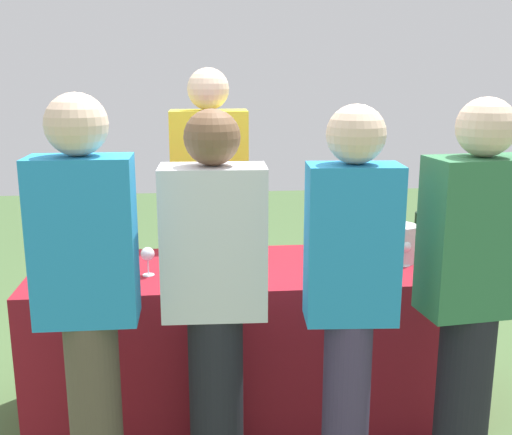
{
  "coord_description": "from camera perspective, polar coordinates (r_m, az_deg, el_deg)",
  "views": [
    {
      "loc": [
        -0.28,
        -2.9,
        1.72
      ],
      "look_at": [
        0.0,
        0.0,
        1.03
      ],
      "focal_mm": 42.98,
      "sensor_mm": 36.0,
      "label": 1
    }
  ],
  "objects": [
    {
      "name": "wine_glass_0",
      "position": [
        2.92,
        -13.76,
        -3.72
      ],
      "size": [
        0.06,
        0.06,
        0.14
      ],
      "color": "silver",
      "rests_on": "tasting_table"
    },
    {
      "name": "menu_board",
      "position": [
        4.12,
        8.65,
        -5.31
      ],
      "size": [
        0.54,
        0.09,
        0.83
      ],
      "primitive_type": "cube",
      "rotation": [
        0.0,
        0.0,
        -0.11
      ],
      "color": "white",
      "rests_on": "ground_plane"
    },
    {
      "name": "guest_1",
      "position": [
        2.45,
        -3.87,
        -7.34
      ],
      "size": [
        0.41,
        0.24,
        1.59
      ],
      "rotation": [
        0.0,
        0.0,
        -0.03
      ],
      "color": "black",
      "rests_on": "ground_plane"
    },
    {
      "name": "wine_glass_3",
      "position": [
        3.14,
        13.68,
        -2.72
      ],
      "size": [
        0.07,
        0.07,
        0.13
      ],
      "color": "silver",
      "rests_on": "tasting_table"
    },
    {
      "name": "wine_glass_2",
      "position": [
        2.87,
        -3.48,
        -3.72
      ],
      "size": [
        0.07,
        0.07,
        0.14
      ],
      "color": "silver",
      "rests_on": "tasting_table"
    },
    {
      "name": "ground_plane",
      "position": [
        3.38,
        -0.0,
        -17.21
      ],
      "size": [
        12.0,
        12.0,
        0.0
      ],
      "primitive_type": "plane",
      "color": "#476638"
    },
    {
      "name": "wine_bottle_6",
      "position": [
        3.35,
        15.07,
        -1.36
      ],
      "size": [
        0.07,
        0.07,
        0.32
      ],
      "color": "black",
      "rests_on": "tasting_table"
    },
    {
      "name": "guest_0",
      "position": [
        2.37,
        -15.37,
        -7.13
      ],
      "size": [
        0.37,
        0.22,
        1.66
      ],
      "rotation": [
        0.0,
        0.0,
        0.0
      ],
      "color": "brown",
      "rests_on": "ground_plane"
    },
    {
      "name": "ice_bucket",
      "position": [
        3.2,
        13.15,
        -2.33
      ],
      "size": [
        0.18,
        0.18,
        0.19
      ],
      "primitive_type": "cylinder",
      "color": "silver",
      "rests_on": "tasting_table"
    },
    {
      "name": "tasting_table",
      "position": [
        3.2,
        -0.0,
        -11.2
      ],
      "size": [
        2.2,
        0.73,
        0.78
      ],
      "primitive_type": "cube",
      "color": "maroon",
      "rests_on": "ground_plane"
    },
    {
      "name": "wine_bottle_2",
      "position": [
        3.19,
        -3.25,
        -1.81
      ],
      "size": [
        0.07,
        0.07,
        0.31
      ],
      "color": "black",
      "rests_on": "tasting_table"
    },
    {
      "name": "wine_bottle_4",
      "position": [
        3.24,
        7.02,
        -1.56
      ],
      "size": [
        0.07,
        0.07,
        0.31
      ],
      "color": "black",
      "rests_on": "tasting_table"
    },
    {
      "name": "wine_bottle_5",
      "position": [
        3.27,
        8.56,
        -1.41
      ],
      "size": [
        0.08,
        0.08,
        0.33
      ],
      "color": "black",
      "rests_on": "tasting_table"
    },
    {
      "name": "wine_bottle_3",
      "position": [
        3.11,
        -0.65,
        -2.09
      ],
      "size": [
        0.07,
        0.07,
        0.32
      ],
      "color": "black",
      "rests_on": "tasting_table"
    },
    {
      "name": "wine_glass_1",
      "position": [
        2.94,
        -10.05,
        -3.48
      ],
      "size": [
        0.07,
        0.07,
        0.14
      ],
      "color": "silver",
      "rests_on": "tasting_table"
    },
    {
      "name": "guest_3",
      "position": [
        2.54,
        19.44,
        -6.6
      ],
      "size": [
        0.42,
        0.26,
        1.64
      ],
      "rotation": [
        0.0,
        0.0,
        0.11
      ],
      "color": "black",
      "rests_on": "ground_plane"
    },
    {
      "name": "guest_2",
      "position": [
        2.37,
        8.75,
        -7.18
      ],
      "size": [
        0.35,
        0.22,
        1.61
      ],
      "rotation": [
        0.0,
        0.0,
        -0.07
      ],
      "color": "#3F3351",
      "rests_on": "ground_plane"
    },
    {
      "name": "wine_bottle_0",
      "position": [
        3.11,
        -13.7,
        -2.36
      ],
      "size": [
        0.07,
        0.07,
        0.33
      ],
      "color": "black",
      "rests_on": "tasting_table"
    },
    {
      "name": "wine_bottle_1",
      "position": [
        3.15,
        -5.07,
        -2.08
      ],
      "size": [
        0.08,
        0.08,
        0.3
      ],
      "color": "black",
      "rests_on": "tasting_table"
    },
    {
      "name": "server_pouring",
      "position": [
        3.58,
        -4.28,
        0.78
      ],
      "size": [
        0.44,
        0.25,
        1.75
      ],
      "rotation": [
        0.0,
        0.0,
        3.12
      ],
      "color": "brown",
      "rests_on": "ground_plane"
    }
  ]
}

